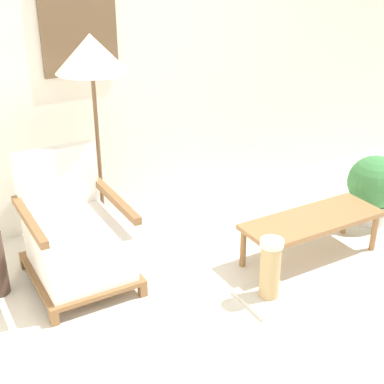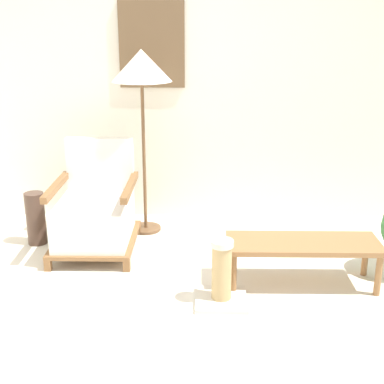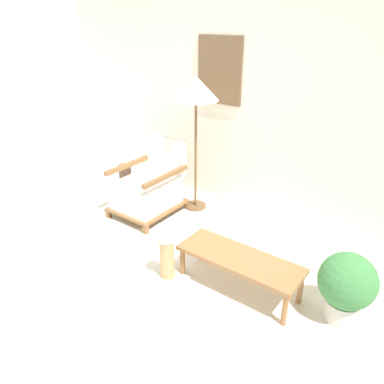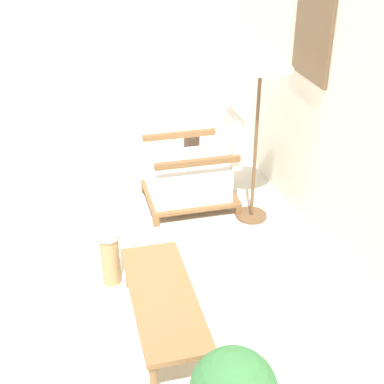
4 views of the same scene
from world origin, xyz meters
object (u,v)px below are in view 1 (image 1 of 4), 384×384
Objects in this scene: armchair at (76,240)px; scratching_post at (269,278)px; potted_plant at (374,186)px; coffee_table at (312,223)px; floor_lamp at (91,61)px.

armchair is 1.94× the size of scratching_post.
coffee_table is at bearing -167.34° from potted_plant.
armchair is 1.49× the size of potted_plant.
coffee_table is 2.40× the size of scratching_post.
coffee_table is (1.18, -0.99, -1.08)m from floor_lamp.
scratching_post is at bearing -162.22° from potted_plant.
floor_lamp reaches higher than potted_plant.
potted_plant reaches higher than coffee_table.
armchair is at bearing 170.67° from potted_plant.
coffee_table is 0.63m from scratching_post.
coffee_table is 0.82m from potted_plant.
potted_plant is at bearing 17.78° from scratching_post.
potted_plant is (2.33, -0.38, 0.02)m from armchair.
coffee_table is (1.53, -0.56, -0.02)m from armchair.
armchair is at bearing 139.66° from scratching_post.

